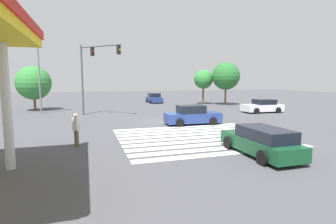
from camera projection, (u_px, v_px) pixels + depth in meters
name	position (u px, v px, depth m)	size (l,w,h in m)	color
ground_plane	(168.00, 122.00, 22.81)	(132.51, 132.51, 0.00)	#47474C
crosswalk_markings	(199.00, 137.00, 16.58)	(9.96, 8.20, 0.01)	silver
traffic_signal_mast	(92.00, 66.00, 26.16)	(3.68, 3.68, 7.14)	#47474C
car_0	(192.00, 116.00, 21.41)	(4.57, 2.06, 1.57)	navy
car_1	(154.00, 98.00, 42.28)	(2.11, 4.17, 1.53)	navy
car_2	(261.00, 141.00, 12.53)	(1.97, 4.64, 1.38)	#144728
car_3	(263.00, 106.00, 29.36)	(4.49, 2.32, 1.48)	silver
pedestrian	(76.00, 128.00, 14.18)	(0.41, 0.41, 1.81)	brown
street_light_pole_a	(39.00, 68.00, 27.89)	(0.80, 0.36, 8.18)	slate
tree_corner_a	(203.00, 79.00, 39.36)	(2.84, 2.84, 5.18)	brown
tree_corner_b	(226.00, 76.00, 38.07)	(3.99, 3.99, 6.21)	brown
tree_corner_c	(34.00, 83.00, 30.85)	(3.97, 3.97, 5.28)	brown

